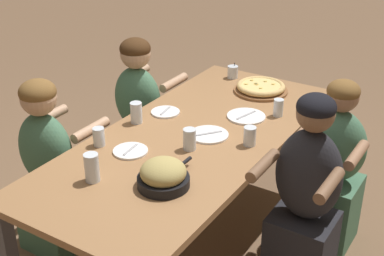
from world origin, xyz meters
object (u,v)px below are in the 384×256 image
drinking_glass_b (99,137)px  drinking_glass_e (92,169)px  pizza_board_main (261,88)px  drinking_glass_f (278,109)px  skillet_bowl (163,175)px  diner_far_midleft (49,173)px  empty_plate_c (246,116)px  cocktail_glass_blue (233,73)px  drinking_glass_a (250,136)px  diner_near_center (305,203)px  diner_near_midright (332,172)px  empty_plate_b (165,112)px  empty_plate_a (209,135)px  diner_far_midright (139,119)px  empty_plate_d (130,151)px  drinking_glass_d (136,114)px  drinking_glass_c (190,139)px

drinking_glass_b → drinking_glass_e: 0.37m
pizza_board_main → drinking_glass_f: 0.39m
skillet_bowl → diner_far_midleft: 0.92m
empty_plate_c → drinking_glass_f: drinking_glass_f is taller
cocktail_glass_blue → drinking_glass_b: bearing=174.0°
drinking_glass_a → diner_near_center: 0.47m
drinking_glass_b → diner_near_midright: diner_near_midright is taller
empty_plate_b → diner_near_center: (-0.15, -1.01, -0.23)m
cocktail_glass_blue → drinking_glass_e: 1.61m
drinking_glass_a → diner_far_midleft: size_ratio=0.10×
empty_plate_a → diner_far_midright: bearing=65.9°
cocktail_glass_blue → diner_near_midright: bearing=-116.3°
empty_plate_d → diner_near_center: 0.98m
drinking_glass_b → empty_plate_c: bearing=-34.8°
drinking_glass_d → drinking_glass_f: size_ratio=1.18×
pizza_board_main → drinking_glass_c: drinking_glass_c is taller
drinking_glass_b → empty_plate_a: bearing=-47.1°
empty_plate_d → diner_far_midleft: (-0.13, 0.52, -0.25)m
drinking_glass_a → diner_near_midright: bearing=-43.5°
diner_near_midright → diner_far_midleft: 1.69m
diner_far_midleft → pizza_board_main: bearing=59.4°
skillet_bowl → diner_far_midleft: (0.05, 0.87, -0.30)m
pizza_board_main → drinking_glass_a: (-0.73, -0.28, 0.02)m
cocktail_glass_blue → pizza_board_main: bearing=-114.6°
empty_plate_b → empty_plate_d: size_ratio=0.95×
drinking_glass_e → diner_far_midleft: size_ratio=0.13×
empty_plate_a → empty_plate_b: size_ratio=1.26×
drinking_glass_a → drinking_glass_f: same height
pizza_board_main → drinking_glass_c: size_ratio=3.03×
skillet_bowl → empty_plate_c: skillet_bowl is taller
pizza_board_main → empty_plate_b: size_ratio=2.03×
diner_near_center → cocktail_glass_blue: bearing=-44.2°
pizza_board_main → empty_plate_c: (-0.42, -0.10, -0.02)m
diner_near_midright → empty_plate_c: bearing=8.7°
skillet_bowl → empty_plate_a: bearing=8.2°
skillet_bowl → drinking_glass_a: 0.62m
drinking_glass_b → drinking_glass_e: (-0.30, -0.22, 0.01)m
cocktail_glass_blue → diner_far_midright: 0.76m
pizza_board_main → drinking_glass_b: size_ratio=3.44×
empty_plate_b → drinking_glass_b: (-0.55, 0.07, 0.05)m
diner_near_center → empty_plate_c: bearing=-33.6°
empty_plate_a → diner_far_midleft: diner_far_midleft is taller
empty_plate_d → diner_far_midright: 0.94m
drinking_glass_e → drinking_glass_f: (1.18, -0.47, -0.02)m
drinking_glass_d → diner_near_center: size_ratio=0.11×
drinking_glass_d → diner_near_midright: diner_near_midright is taller
drinking_glass_c → diner_far_midleft: 0.89m
drinking_glass_f → diner_near_midright: (-0.04, -0.39, -0.31)m
drinking_glass_b → diner_far_midright: 0.89m
drinking_glass_a → drinking_glass_b: (-0.45, 0.70, -0.00)m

